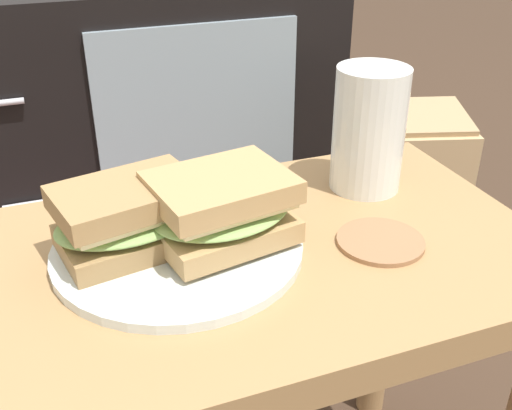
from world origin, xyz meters
name	(u,v)px	position (x,y,z in m)	size (l,w,h in m)	color
side_table	(268,317)	(0.00, 0.00, 0.37)	(0.56, 0.36, 0.46)	#A37A4C
tv_cabinet	(127,106)	(0.01, 0.95, 0.29)	(0.96, 0.46, 0.58)	black
plate	(178,248)	(-0.09, 0.02, 0.47)	(0.25, 0.25, 0.01)	silver
sandwich_front	(129,217)	(-0.13, 0.03, 0.50)	(0.16, 0.12, 0.07)	#9E7A4C
sandwich_back	(221,208)	(-0.05, 0.01, 0.51)	(0.16, 0.13, 0.07)	tan
beer_glass	(369,132)	(0.16, 0.08, 0.53)	(0.08, 0.08, 0.14)	silver
coaster	(380,241)	(0.11, -0.03, 0.46)	(0.09, 0.09, 0.01)	#996B47
paper_bag	(404,204)	(0.48, 0.44, 0.19)	(0.25, 0.22, 0.39)	tan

